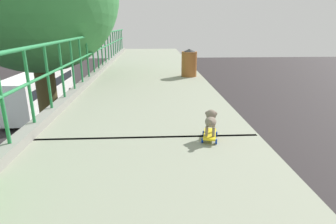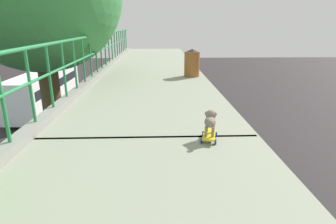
# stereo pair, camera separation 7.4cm
# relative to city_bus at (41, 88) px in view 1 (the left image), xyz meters

# --- Properties ---
(city_bus) EXTENTS (2.67, 11.26, 3.26)m
(city_bus) POSITION_rel_city_bus_xyz_m (0.00, 0.00, 0.00)
(city_bus) COLOR white
(city_bus) RESTS_ON ground
(toy_skateboard) EXTENTS (0.27, 0.43, 0.09)m
(toy_skateboard) POSITION_rel_city_bus_xyz_m (10.47, -20.72, 3.89)
(toy_skateboard) COLOR yellow
(toy_skateboard) RESTS_ON overpass_deck
(small_dog) EXTENTS (0.20, 0.34, 0.31)m
(small_dog) POSITION_rel_city_bus_xyz_m (10.47, -20.70, 4.10)
(small_dog) COLOR #7C6D5E
(small_dog) RESTS_ON toy_skateboard
(litter_bin) EXTENTS (0.46, 0.46, 0.80)m
(litter_bin) POSITION_rel_city_bus_xyz_m (10.79, -15.97, 4.23)
(litter_bin) COLOR brown
(litter_bin) RESTS_ON overpass_deck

